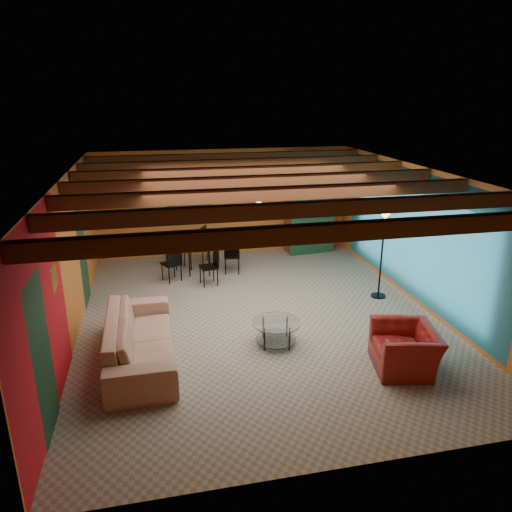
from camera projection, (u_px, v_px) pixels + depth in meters
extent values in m
cube|color=gray|center=(258.00, 317.00, 9.14)|extent=(6.50, 8.00, 0.01)
cube|color=silver|center=(258.00, 174.00, 8.27)|extent=(6.50, 8.00, 0.01)
cube|color=#C06B2C|center=(224.00, 202.00, 12.40)|extent=(6.50, 0.02, 2.70)
cube|color=#AA131D|center=(68.00, 262.00, 8.04)|extent=(0.02, 8.00, 2.70)
cube|color=teal|center=(422.00, 238.00, 9.36)|extent=(0.02, 8.00, 2.70)
imported|color=#987362|center=(140.00, 339.00, 7.55)|extent=(1.03, 2.59, 0.75)
imported|color=maroon|center=(405.00, 348.00, 7.34)|extent=(1.10, 1.19, 0.67)
cube|color=brown|center=(309.00, 212.00, 12.67)|extent=(1.25, 0.71, 2.10)
cube|color=black|center=(189.00, 193.00, 12.09)|extent=(1.05, 0.03, 0.65)
imported|color=#26661E|center=(311.00, 162.00, 12.25)|extent=(0.55, 0.50, 0.52)
imported|color=orange|center=(199.00, 230.00, 11.01)|extent=(0.26, 0.26, 0.21)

